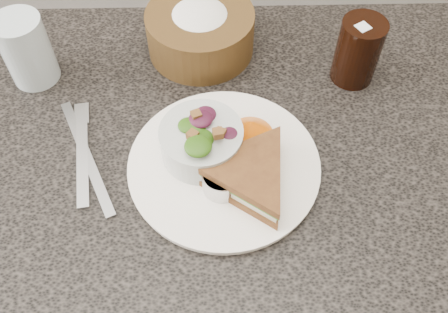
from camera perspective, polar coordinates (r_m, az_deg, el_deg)
floor at (r=1.43m, az=-2.15°, el=-17.48°), size 6.00×6.00×0.00m
dining_table at (r=1.08m, az=-2.77°, el=-11.48°), size 1.00×0.70×0.75m
dinner_plate at (r=0.73m, az=0.00°, el=-1.08°), size 0.28×0.28×0.01m
sandwich at (r=0.69m, az=2.85°, el=-2.16°), size 0.23×0.23×0.04m
salad_bowl at (r=0.71m, az=-2.60°, el=2.17°), size 0.16×0.16×0.07m
dressing_ramekin at (r=0.69m, az=-0.29°, el=-2.84°), size 0.07×0.07×0.03m
orange_wedge at (r=0.75m, az=3.16°, el=3.26°), size 0.10×0.10×0.03m
fork at (r=0.78m, az=-15.87°, el=-0.17°), size 0.04×0.17×0.00m
knife at (r=0.78m, az=-15.43°, el=0.05°), size 0.11×0.21×0.00m
bread_basket at (r=0.87m, az=-2.75°, el=14.73°), size 0.24×0.24×0.10m
cola_glass at (r=0.84m, az=15.14°, el=11.85°), size 0.09×0.09×0.12m
water_glass at (r=0.88m, az=-21.63°, el=11.26°), size 0.08×0.08×0.12m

